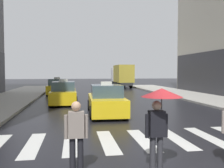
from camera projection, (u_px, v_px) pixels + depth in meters
The scene contains 7 objects.
crosswalk_markings at pixel (159, 139), 8.42m from camera, with size 11.30×2.80×0.01m.
taxi_lead at pixel (106, 101), 13.38m from camera, with size 2.02×4.58×1.80m.
taxi_second at pixel (64, 94), 17.86m from camera, with size 1.97×4.56×1.80m.
taxi_third at pixel (57, 87), 25.44m from camera, with size 2.01×4.58×1.80m.
box_truck at pixel (122, 75), 36.66m from camera, with size 2.31×7.55×3.35m.
pedestrian_with_umbrella at pixel (160, 107), 5.65m from camera, with size 0.96×0.96×1.94m.
pedestrian_plain_coat at pixel (76, 132), 5.56m from camera, with size 0.55×0.24×1.65m.
Camera 1 is at (-2.92, -4.95, 2.31)m, focal length 39.02 mm.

